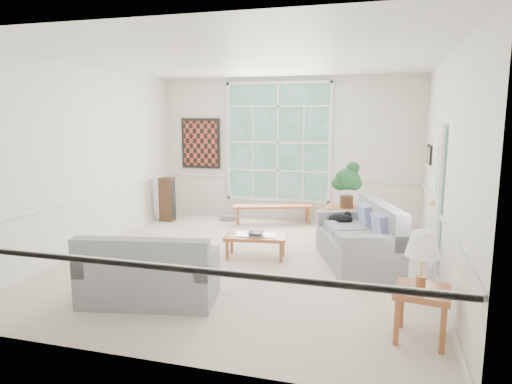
# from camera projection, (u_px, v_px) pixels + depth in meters

# --- Properties ---
(floor) EXTENTS (5.50, 6.00, 0.01)m
(floor) POSITION_uv_depth(u_px,v_px,m) (246.00, 261.00, 7.02)
(floor) COLOR beige
(floor) RESTS_ON ground
(ceiling) EXTENTS (5.50, 6.00, 0.02)m
(ceiling) POSITION_uv_depth(u_px,v_px,m) (245.00, 60.00, 6.52)
(ceiling) COLOR white
(ceiling) RESTS_ON ground
(wall_back) EXTENTS (5.50, 0.02, 3.00)m
(wall_back) POSITION_uv_depth(u_px,v_px,m) (287.00, 150.00, 9.62)
(wall_back) COLOR silver
(wall_back) RESTS_ON ground
(wall_front) EXTENTS (5.50, 0.02, 3.00)m
(wall_front) POSITION_uv_depth(u_px,v_px,m) (144.00, 199.00, 3.92)
(wall_front) COLOR silver
(wall_front) RESTS_ON ground
(wall_left) EXTENTS (0.02, 6.00, 3.00)m
(wall_left) POSITION_uv_depth(u_px,v_px,m) (86.00, 159.00, 7.51)
(wall_left) COLOR silver
(wall_left) RESTS_ON ground
(wall_right) EXTENTS (0.02, 6.00, 3.00)m
(wall_right) POSITION_uv_depth(u_px,v_px,m) (444.00, 170.00, 6.03)
(wall_right) COLOR silver
(wall_right) RESTS_ON ground
(window_back) EXTENTS (2.30, 0.08, 2.40)m
(window_back) POSITION_uv_depth(u_px,v_px,m) (278.00, 142.00, 9.61)
(window_back) COLOR white
(window_back) RESTS_ON wall_back
(entry_door) EXTENTS (0.08, 0.90, 2.10)m
(entry_door) POSITION_uv_depth(u_px,v_px,m) (434.00, 196.00, 6.69)
(entry_door) COLOR white
(entry_door) RESTS_ON floor
(door_sidelight) EXTENTS (0.08, 0.26, 1.90)m
(door_sidelight) POSITION_uv_depth(u_px,v_px,m) (439.00, 196.00, 6.07)
(door_sidelight) COLOR white
(door_sidelight) RESTS_ON wall_right
(wall_art) EXTENTS (0.90, 0.06, 1.10)m
(wall_art) POSITION_uv_depth(u_px,v_px,m) (201.00, 143.00, 10.08)
(wall_art) COLOR #5A221B
(wall_art) RESTS_ON wall_back
(wall_frame_near) EXTENTS (0.04, 0.26, 0.32)m
(wall_frame_near) POSITION_uv_depth(u_px,v_px,m) (429.00, 155.00, 7.70)
(wall_frame_near) COLOR black
(wall_frame_near) RESTS_ON wall_right
(wall_frame_far) EXTENTS (0.04, 0.26, 0.32)m
(wall_frame_far) POSITION_uv_depth(u_px,v_px,m) (427.00, 153.00, 8.08)
(wall_frame_far) COLOR black
(wall_frame_far) RESTS_ON wall_right
(loveseat_right) EXTENTS (1.42, 1.93, 0.94)m
(loveseat_right) POSITION_uv_depth(u_px,v_px,m) (357.00, 234.00, 6.80)
(loveseat_right) COLOR gray
(loveseat_right) RESTS_ON floor
(loveseat_front) EXTENTS (1.69, 1.09, 0.85)m
(loveseat_front) POSITION_uv_depth(u_px,v_px,m) (150.00, 267.00, 5.47)
(loveseat_front) COLOR gray
(loveseat_front) RESTS_ON floor
(coffee_table) EXTENTS (1.02, 0.66, 0.36)m
(coffee_table) POSITION_uv_depth(u_px,v_px,m) (256.00, 246.00, 7.19)
(coffee_table) COLOR #A0562F
(coffee_table) RESTS_ON floor
(pewter_bowl) EXTENTS (0.38, 0.38, 0.08)m
(pewter_bowl) POSITION_uv_depth(u_px,v_px,m) (256.00, 233.00, 7.14)
(pewter_bowl) COLOR #9B9BA0
(pewter_bowl) RESTS_ON coffee_table
(window_bench) EXTENTS (1.64, 0.83, 0.38)m
(window_bench) POSITION_uv_depth(u_px,v_px,m) (273.00, 215.00, 9.41)
(window_bench) COLOR #A0562F
(window_bench) RESTS_ON floor
(end_table) EXTENTS (0.61, 0.61, 0.58)m
(end_table) POSITION_uv_depth(u_px,v_px,m) (343.00, 222.00, 8.30)
(end_table) COLOR #A0562F
(end_table) RESTS_ON floor
(houseplant) EXTENTS (0.62, 0.62, 0.83)m
(houseplant) POSITION_uv_depth(u_px,v_px,m) (347.00, 184.00, 8.12)
(houseplant) COLOR #20522A
(houseplant) RESTS_ON end_table
(side_table) EXTENTS (0.59, 0.59, 0.53)m
(side_table) POSITION_uv_depth(u_px,v_px,m) (421.00, 314.00, 4.53)
(side_table) COLOR #A0562F
(side_table) RESTS_ON floor
(table_lamp) EXTENTS (0.34, 0.34, 0.58)m
(table_lamp) POSITION_uv_depth(u_px,v_px,m) (422.00, 260.00, 4.44)
(table_lamp) COLOR silver
(table_lamp) RESTS_ON side_table
(pet_bed) EXTENTS (0.46, 0.46, 0.12)m
(pet_bed) POSITION_uv_depth(u_px,v_px,m) (230.00, 217.00, 9.78)
(pet_bed) COLOR slate
(pet_bed) RESTS_ON floor
(floor_speaker) EXTENTS (0.29, 0.23, 0.92)m
(floor_speaker) POSITION_uv_depth(u_px,v_px,m) (167.00, 199.00, 9.62)
(floor_speaker) COLOR #422A1A
(floor_speaker) RESTS_ON floor
(cat) EXTENTS (0.41, 0.30, 0.18)m
(cat) POSITION_uv_depth(u_px,v_px,m) (341.00, 218.00, 7.37)
(cat) COLOR black
(cat) RESTS_ON loveseat_right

